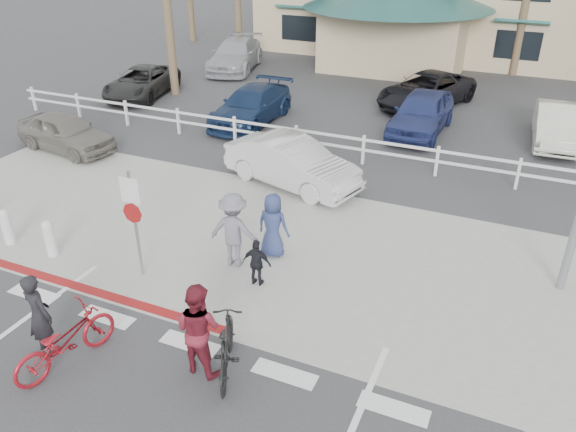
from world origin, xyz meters
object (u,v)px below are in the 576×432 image
at_px(bike_red, 65,341).
at_px(car_red_compact, 65,132).
at_px(bike_black, 227,347).
at_px(car_white_sedan, 292,163).
at_px(sign_post, 135,219).

height_order(bike_red, car_red_compact, car_red_compact).
bearing_deg(car_red_compact, bike_red, -128.34).
relative_size(bike_black, car_red_compact, 0.48).
xyz_separation_m(bike_black, car_white_sedan, (-2.12, 7.78, 0.17)).
distance_m(car_white_sedan, car_red_compact, 8.38).
height_order(sign_post, car_red_compact, sign_post).
bearing_deg(car_white_sedan, car_red_compact, 109.66).
bearing_deg(car_red_compact, bike_black, -116.03).
xyz_separation_m(sign_post, car_white_sedan, (1.20, 5.87, -0.73)).
height_order(bike_red, car_white_sedan, car_white_sedan).
bearing_deg(car_red_compact, car_white_sedan, -77.74).
bearing_deg(sign_post, car_white_sedan, 78.46).
distance_m(sign_post, car_red_compact, 8.98).
bearing_deg(bike_black, car_white_sedan, -97.97).
xyz_separation_m(bike_red, car_red_compact, (-7.72, 8.29, 0.12)).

